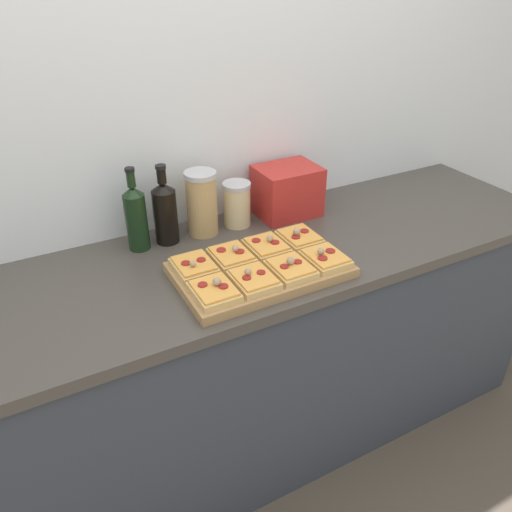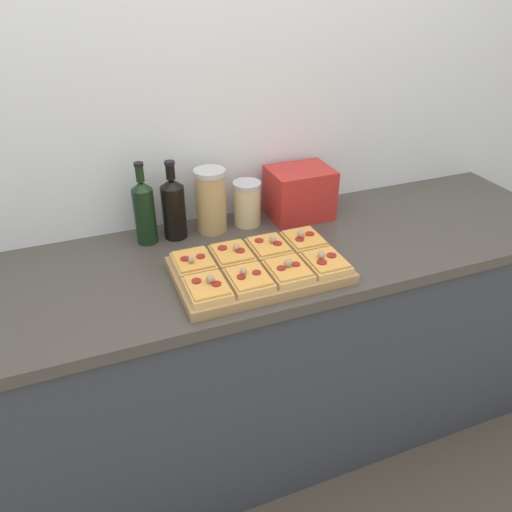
{
  "view_description": "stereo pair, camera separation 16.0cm",
  "coord_description": "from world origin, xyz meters",
  "px_view_note": "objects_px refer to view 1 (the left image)",
  "views": [
    {
      "loc": [
        -0.59,
        -0.99,
        1.8
      ],
      "look_at": [
        0.05,
        0.22,
        0.98
      ],
      "focal_mm": 35.0,
      "sensor_mm": 36.0,
      "label": 1
    },
    {
      "loc": [
        -0.45,
        -1.06,
        1.8
      ],
      "look_at": [
        0.05,
        0.22,
        0.98
      ],
      "focal_mm": 35.0,
      "sensor_mm": 36.0,
      "label": 2
    }
  ],
  "objects_px": {
    "wine_bottle": "(165,211)",
    "grain_jar_short": "(237,204)",
    "toaster_oven": "(287,191)",
    "olive_oil_bottle": "(136,217)",
    "grain_jar_tall": "(202,203)",
    "cutting_board": "(260,270)"
  },
  "relations": [
    {
      "from": "toaster_oven",
      "to": "olive_oil_bottle",
      "type": "bearing_deg",
      "value": 179.33
    },
    {
      "from": "toaster_oven",
      "to": "wine_bottle",
      "type": "bearing_deg",
      "value": 179.19
    },
    {
      "from": "wine_bottle",
      "to": "grain_jar_tall",
      "type": "bearing_deg",
      "value": -0.0
    },
    {
      "from": "cutting_board",
      "to": "olive_oil_bottle",
      "type": "bearing_deg",
      "value": 130.0
    },
    {
      "from": "wine_bottle",
      "to": "grain_jar_tall",
      "type": "xyz_separation_m",
      "value": [
        0.14,
        -0.0,
        0.0
      ]
    },
    {
      "from": "olive_oil_bottle",
      "to": "toaster_oven",
      "type": "height_order",
      "value": "olive_oil_bottle"
    },
    {
      "from": "cutting_board",
      "to": "grain_jar_tall",
      "type": "bearing_deg",
      "value": 98.47
    },
    {
      "from": "grain_jar_short",
      "to": "toaster_oven",
      "type": "relative_size",
      "value": 0.65
    },
    {
      "from": "grain_jar_tall",
      "to": "wine_bottle",
      "type": "bearing_deg",
      "value": 180.0
    },
    {
      "from": "wine_bottle",
      "to": "grain_jar_tall",
      "type": "relative_size",
      "value": 1.21
    },
    {
      "from": "wine_bottle",
      "to": "toaster_oven",
      "type": "height_order",
      "value": "wine_bottle"
    },
    {
      "from": "cutting_board",
      "to": "olive_oil_bottle",
      "type": "relative_size",
      "value": 1.82
    },
    {
      "from": "olive_oil_bottle",
      "to": "toaster_oven",
      "type": "bearing_deg",
      "value": -0.67
    },
    {
      "from": "cutting_board",
      "to": "grain_jar_short",
      "type": "relative_size",
      "value": 3.19
    },
    {
      "from": "wine_bottle",
      "to": "toaster_oven",
      "type": "bearing_deg",
      "value": -0.81
    },
    {
      "from": "grain_jar_tall",
      "to": "toaster_oven",
      "type": "distance_m",
      "value": 0.35
    },
    {
      "from": "wine_bottle",
      "to": "grain_jar_short",
      "type": "height_order",
      "value": "wine_bottle"
    },
    {
      "from": "cutting_board",
      "to": "olive_oil_bottle",
      "type": "distance_m",
      "value": 0.47
    },
    {
      "from": "olive_oil_bottle",
      "to": "grain_jar_tall",
      "type": "xyz_separation_m",
      "value": [
        0.24,
        -0.0,
        -0.0
      ]
    },
    {
      "from": "olive_oil_bottle",
      "to": "toaster_oven",
      "type": "xyz_separation_m",
      "value": [
        0.59,
        -0.01,
        -0.02
      ]
    },
    {
      "from": "cutting_board",
      "to": "grain_jar_short",
      "type": "height_order",
      "value": "grain_jar_short"
    },
    {
      "from": "toaster_oven",
      "to": "grain_jar_tall",
      "type": "bearing_deg",
      "value": 178.88
    }
  ]
}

